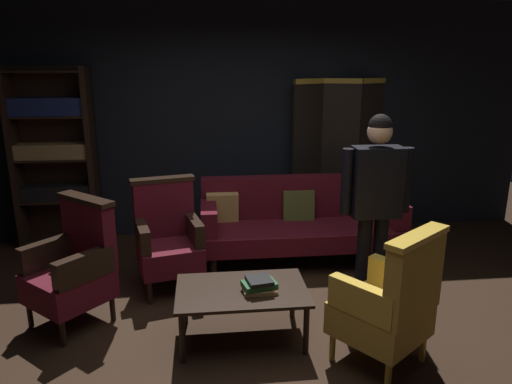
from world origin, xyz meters
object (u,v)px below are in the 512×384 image
object	(u,v)px
velvet_couch	(300,219)
book_tan_leather	(259,289)
folding_screen	(340,154)
bookshelf	(54,155)
standing_figure	(375,197)
book_black_cloth	(259,280)
armchair_wing_right	(74,266)
armchair_gilt_accent	(390,303)
coffee_table	(242,294)
armchair_wing_left	(168,238)
book_green_cloth	(259,285)

from	to	relation	value
velvet_couch	book_tan_leather	distance (m)	1.68
velvet_couch	book_tan_leather	size ratio (longest dim) A/B	8.63
folding_screen	bookshelf	xyz separation A→B (m)	(-3.36, -0.11, 0.09)
standing_figure	book_black_cloth	distance (m)	1.19
bookshelf	armchair_wing_right	world-z (taller)	bookshelf
bookshelf	armchair_gilt_accent	distance (m)	4.03
coffee_table	armchair_gilt_accent	size ratio (longest dim) A/B	0.96
folding_screen	book_black_cloth	world-z (taller)	folding_screen
velvet_couch	armchair_wing_left	world-z (taller)	armchair_wing_left
velvet_couch	book_green_cloth	distance (m)	1.68
bookshelf	armchair_wing_left	distance (m)	1.93
folding_screen	armchair_gilt_accent	xyz separation A→B (m)	(-0.43, -2.81, -0.50)
bookshelf	coffee_table	bearing A→B (deg)	-49.09
folding_screen	book_black_cloth	distance (m)	2.77
armchair_wing_left	book_black_cloth	world-z (taller)	armchair_wing_left
armchair_wing_left	book_green_cloth	distance (m)	1.27
folding_screen	standing_figure	size ratio (longest dim) A/B	1.12
velvet_couch	book_tan_leather	world-z (taller)	velvet_couch
standing_figure	book_green_cloth	xyz separation A→B (m)	(-1.01, -0.38, -0.55)
bookshelf	standing_figure	xyz separation A→B (m)	(3.08, -1.92, -0.05)
bookshelf	coffee_table	world-z (taller)	bookshelf
velvet_couch	book_green_cloth	size ratio (longest dim) A/B	8.56
armchair_wing_right	folding_screen	bearing A→B (deg)	35.25
folding_screen	book_black_cloth	bearing A→B (deg)	-118.12
coffee_table	standing_figure	distance (m)	1.35
book_tan_leather	book_green_cloth	world-z (taller)	book_green_cloth
coffee_table	armchair_wing_right	bearing A→B (deg)	162.83
bookshelf	standing_figure	world-z (taller)	bookshelf
book_black_cloth	bookshelf	bearing A→B (deg)	132.05
bookshelf	armchair_wing_right	xyz separation A→B (m)	(0.61, -1.83, -0.58)
book_black_cloth	standing_figure	bearing A→B (deg)	20.67
armchair_wing_right	book_tan_leather	bearing A→B (deg)	-17.67
velvet_couch	bookshelf	bearing A→B (deg)	164.64
folding_screen	book_green_cloth	bearing A→B (deg)	-118.12
folding_screen	coffee_table	xyz separation A→B (m)	(-1.42, -2.36, -0.61)
folding_screen	velvet_couch	xyz separation A→B (m)	(-0.66, -0.85, -0.53)
armchair_gilt_accent	book_tan_leather	size ratio (longest dim) A/B	4.23
folding_screen	bookshelf	world-z (taller)	bookshelf
bookshelf	armchair_wing_left	xyz separation A→B (m)	(1.33, -1.27, -0.58)
velvet_couch	armchair_wing_right	xyz separation A→B (m)	(-2.09, -1.09, 0.04)
bookshelf	book_green_cloth	world-z (taller)	bookshelf
velvet_couch	coffee_table	bearing A→B (deg)	-116.67
armchair_wing_left	armchair_wing_right	bearing A→B (deg)	-142.00
armchair_gilt_accent	book_black_cloth	world-z (taller)	armchair_gilt_accent
coffee_table	armchair_wing_left	distance (m)	1.16
folding_screen	velvet_couch	world-z (taller)	folding_screen
coffee_table	book_tan_leather	distance (m)	0.15
armchair_gilt_accent	armchair_wing_left	bearing A→B (deg)	138.33
bookshelf	velvet_couch	size ratio (longest dim) A/B	0.97
armchair_gilt_accent	book_green_cloth	distance (m)	0.95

